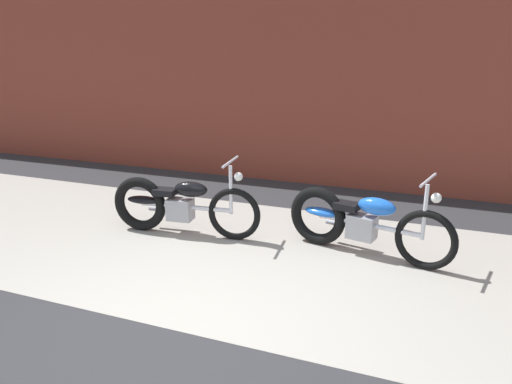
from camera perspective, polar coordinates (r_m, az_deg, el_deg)
name	(u,v)px	position (r m, az deg, el deg)	size (l,w,h in m)	color
ground_plane	(177,331)	(4.38, -9.33, -15.88)	(80.00, 80.00, 0.00)	#2D2D30
sidewalk_slab	(252,253)	(5.77, -0.51, -7.24)	(36.00, 3.50, 0.01)	#9E998E
brick_building_wall	(327,33)	(8.57, 8.42, 18.01)	(36.00, 0.50, 5.13)	brown
motorcycle_black	(174,204)	(6.32, -9.59, -1.46)	(2.00, 0.58, 1.03)	black
motorcycle_blue	(356,221)	(5.77, 11.69, -3.36)	(1.98, 0.72, 1.03)	black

